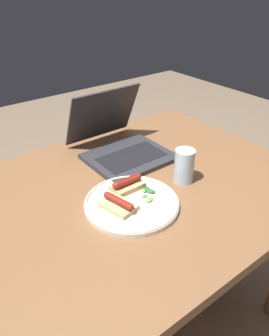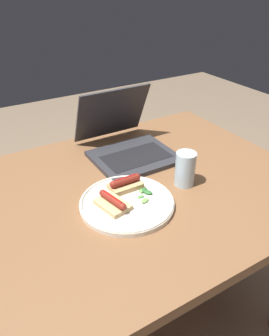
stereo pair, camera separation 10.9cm
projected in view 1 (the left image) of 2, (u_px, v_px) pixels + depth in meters
name	position (u px, v px, depth m)	size (l,w,h in m)	color
ground_plane	(138.00, 313.00, 1.48)	(6.00, 6.00, 0.00)	#75604C
desk	(139.00, 202.00, 1.15)	(1.15, 0.90, 0.70)	brown
laptop	(121.00, 144.00, 1.27)	(0.30, 0.36, 0.24)	#2D2D33
plate	(132.00, 203.00, 1.01)	(0.29, 0.29, 0.02)	silver
sausage_toast_left	(119.00, 204.00, 0.97)	(0.09, 0.12, 0.04)	tan
sausage_toast_middle	(127.00, 184.00, 1.06)	(0.11, 0.06, 0.04)	tan
salad_pile	(147.00, 192.00, 1.04)	(0.06, 0.08, 0.01)	#4C8E3D
drinking_glass	(184.00, 166.00, 1.10)	(0.07, 0.07, 0.12)	silver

